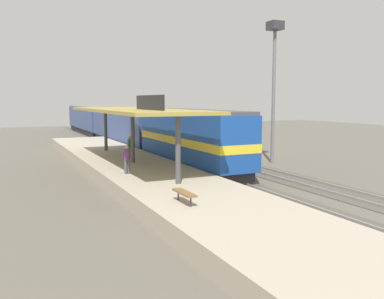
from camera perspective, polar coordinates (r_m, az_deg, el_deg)
The scene contains 12 objects.
ground_plane at distance 31.69m, azimuth 3.27°, elevation -2.71°, with size 120.00×120.00×0.00m, color #5B564C.
track_near at distance 30.79m, azimuth -0.00°, elevation -2.92°, with size 3.20×110.00×0.16m.
track_far at distance 32.99m, azimuth 7.24°, elevation -2.31°, with size 3.20×110.00×0.16m.
platform at distance 29.08m, azimuth -8.23°, elevation -2.74°, with size 6.00×44.00×0.90m, color #A89E89.
station_canopy at distance 28.59m, azimuth -8.32°, elevation 5.33°, with size 5.20×18.00×4.70m.
platform_bench at distance 17.46m, azimuth -1.09°, elevation -6.12°, with size 0.44×1.70×0.50m.
locomotive at distance 30.73m, azimuth -0.23°, elevation 1.54°, with size 2.93×14.43×4.44m.
passenger_carriage_front at distance 47.60m, azimuth -9.48°, elevation 3.23°, with size 2.90×20.00×4.24m.
passenger_carriage_rear at distance 67.82m, azimuth -14.32°, elevation 4.17°, with size 2.90×20.00×4.24m.
light_mast at distance 35.00m, azimuth 11.46°, elevation 11.87°, with size 1.10×1.10×11.70m.
person_waiting at distance 30.84m, azimuth -8.73°, elevation 0.44°, with size 0.34×0.34×1.71m.
person_walking at distance 24.60m, azimuth -9.12°, elevation -1.19°, with size 0.34×0.34×1.71m.
Camera 1 is at (-12.98, -27.42, 5.28)m, focal length 38.04 mm.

